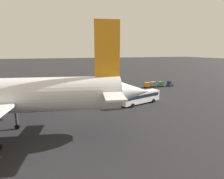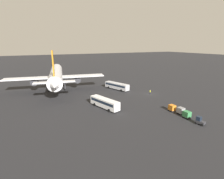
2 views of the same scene
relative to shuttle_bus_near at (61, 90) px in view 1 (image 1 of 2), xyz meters
The scene contains 8 objects.
ground_plane 15.67m from the shuttle_bus_near, 144.82° to the right, with size 600.00×600.00×0.00m, color #232326.
shuttle_bus_near is the anchor object (origin of this frame).
shuttle_bus_far 24.58m from the shuttle_bus_near, 142.56° to the left, with size 12.31×5.86×3.18m.
baggage_tug 41.84m from the shuttle_bus_near, behind, with size 2.63×2.10×2.10m.
worker_person 15.90m from the shuttle_bus_near, 145.57° to the right, with size 0.38×0.38×1.74m.
cargo_cart_green 37.60m from the shuttle_bus_near, behind, with size 2.01×1.69×2.06m.
cargo_cart_grey 34.77m from the shuttle_bus_near, behind, with size 2.01×1.69×2.06m.
cargo_cart_orange 31.82m from the shuttle_bus_near, behind, with size 2.01×1.69×2.06m.
Camera 1 is at (14.53, 64.04, 13.74)m, focal length 28.00 mm.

